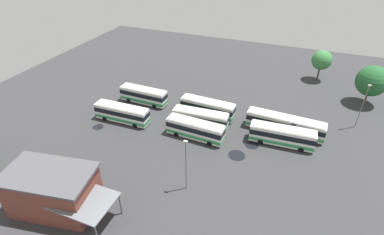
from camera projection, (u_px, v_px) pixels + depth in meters
The scene contains 18 objects.
ground_plane at pixel (201, 126), 58.72m from camera, with size 108.48×108.48×0.00m, color #333335.
bus_row0_slot0 at pixel (285, 124), 55.87m from camera, with size 14.64×3.45×3.56m.
bus_row0_slot1 at pixel (282, 136), 52.91m from camera, with size 11.56×3.17×3.56m.
bus_row1_slot0 at pixel (208, 108), 61.01m from camera, with size 11.47×3.22×3.56m.
bus_row1_slot1 at pixel (200, 119), 57.59m from camera, with size 10.97×3.19×3.56m.
bus_row1_slot2 at pixel (195, 129), 54.57m from camera, with size 11.04×3.13×3.56m.
bus_row2_slot0 at pixel (144, 95), 65.50m from camera, with size 10.82×2.89×3.56m.
bus_row2_slot2 at pixel (122, 113), 59.23m from camera, with size 11.37×2.80×3.56m.
depot_building at pixel (53, 190), 40.13m from camera, with size 12.85×8.81×6.49m.
maintenance_shelter at pixel (84, 201), 38.00m from camera, with size 7.72×5.76×3.94m.
lamp_post_far_corner at pixel (186, 164), 42.16m from camera, with size 0.56×0.28×9.06m.
lamp_post_by_building at pixel (363, 105), 55.70m from camera, with size 0.56×0.28×9.30m.
tree_northeast at pixel (322, 60), 73.57m from camera, with size 4.87×4.87×7.79m.
tree_northwest at pixel (372, 81), 63.37m from camera, with size 6.63×6.63×8.79m.
puddle_front_lane at pixel (237, 155), 51.23m from camera, with size 3.01×3.01×0.01m, color black.
puddle_centre_drain at pixel (98, 127), 58.42m from camera, with size 2.15×2.15×0.01m, color black.
puddle_near_shelter at pixel (252, 145), 53.67m from camera, with size 2.60×2.60×0.01m, color black.
puddle_back_corner at pixel (278, 122), 59.84m from camera, with size 3.42×3.42×0.01m, color black.
Camera 1 is at (-16.10, 45.51, 33.52)m, focal length 27.58 mm.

